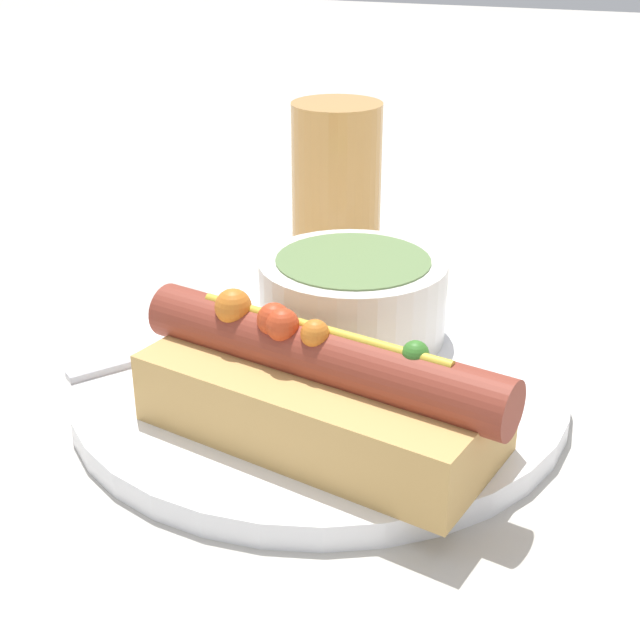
# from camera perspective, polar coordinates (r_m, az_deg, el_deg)

# --- Properties ---
(ground_plane) EXTENTS (4.00, 4.00, 0.00)m
(ground_plane) POSITION_cam_1_polar(r_m,az_deg,el_deg) (0.49, 0.00, -4.70)
(ground_plane) COLOR #BCB7AD
(dinner_plate) EXTENTS (0.26, 0.26, 0.01)m
(dinner_plate) POSITION_cam_1_polar(r_m,az_deg,el_deg) (0.48, 0.00, -4.02)
(dinner_plate) COLOR white
(dinner_plate) RESTS_ON ground_plane
(hot_dog) EXTENTS (0.19, 0.10, 0.06)m
(hot_dog) POSITION_cam_1_polar(r_m,az_deg,el_deg) (0.42, -0.02, -4.42)
(hot_dog) COLOR tan
(hot_dog) RESTS_ON dinner_plate
(soup_bowl) EXTENTS (0.11, 0.11, 0.05)m
(soup_bowl) POSITION_cam_1_polar(r_m,az_deg,el_deg) (0.51, 1.71, 1.76)
(soup_bowl) COLOR silver
(soup_bowl) RESTS_ON dinner_plate
(spoon) EXTENTS (0.11, 0.14, 0.01)m
(spoon) POSITION_cam_1_polar(r_m,az_deg,el_deg) (0.53, -3.84, -0.21)
(spoon) COLOR #B7B7BC
(spoon) RESTS_ON dinner_plate
(drinking_glass) EXTENTS (0.07, 0.07, 0.11)m
(drinking_glass) POSITION_cam_1_polar(r_m,az_deg,el_deg) (0.66, 1.06, 8.91)
(drinking_glass) COLOR #D8994C
(drinking_glass) RESTS_ON ground_plane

